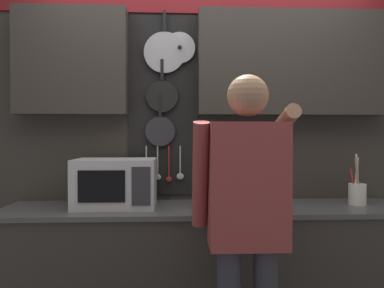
# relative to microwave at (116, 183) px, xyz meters

# --- Properties ---
(base_cabinet_counter) EXTENTS (2.63, 0.59, 0.91)m
(base_cabinet_counter) POSITION_rel_microwave_xyz_m (0.59, -0.02, -0.61)
(base_cabinet_counter) COLOR #38332D
(base_cabinet_counter) RESTS_ON ground_plane
(back_wall_unit) EXTENTS (3.20, 0.20, 2.52)m
(back_wall_unit) POSITION_rel_microwave_xyz_m (0.61, 0.24, 0.49)
(back_wall_unit) COLOR #38332D
(back_wall_unit) RESTS_ON ground_plane
(microwave) EXTENTS (0.51, 0.36, 0.31)m
(microwave) POSITION_rel_microwave_xyz_m (0.00, 0.00, 0.00)
(microwave) COLOR silver
(microwave) RESTS_ON base_cabinet_counter
(knife_block) EXTENTS (0.13, 0.16, 0.28)m
(knife_block) POSITION_rel_microwave_xyz_m (0.62, 0.00, -0.05)
(knife_block) COLOR brown
(knife_block) RESTS_ON base_cabinet_counter
(utensil_crock) EXTENTS (0.11, 0.11, 0.34)m
(utensil_crock) POSITION_rel_microwave_xyz_m (1.60, 0.00, -0.07)
(utensil_crock) COLOR white
(utensil_crock) RESTS_ON base_cabinet_counter
(person) EXTENTS (0.54, 0.64, 1.66)m
(person) POSITION_rel_microwave_xyz_m (0.74, -0.60, -0.07)
(person) COLOR #383842
(person) RESTS_ON ground_plane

